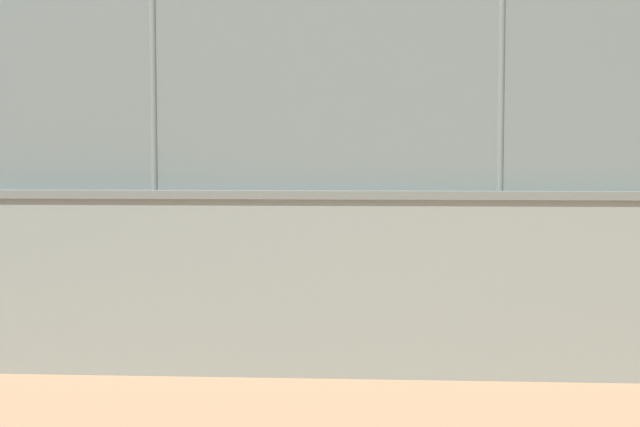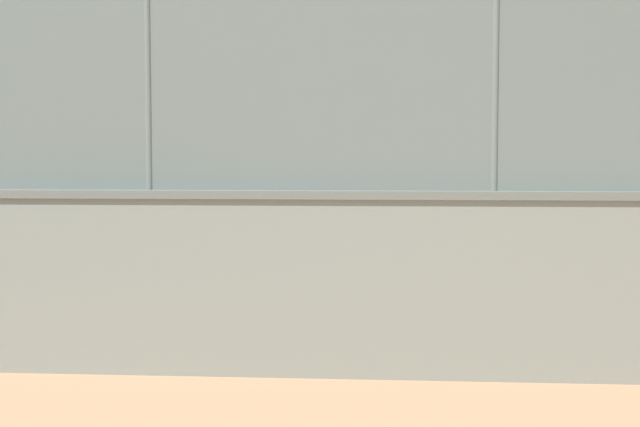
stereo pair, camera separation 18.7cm
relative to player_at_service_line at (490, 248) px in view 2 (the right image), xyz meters
name	(u,v)px [view 2 (the right image)]	position (x,y,z in m)	size (l,w,h in m)	color
ground_plane	(217,256)	(4.73, -6.99, -0.92)	(260.00, 260.00, 0.00)	tan
player_at_service_line	(490,248)	(0.00, 0.00, 0.00)	(0.98, 0.85, 1.57)	#591919
player_crossing_court	(426,214)	(0.40, -6.48, 0.02)	(1.09, 0.70, 1.60)	#591919
sports_ball	(416,208)	(1.08, 2.08, 0.65)	(0.12, 0.12, 0.12)	yellow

